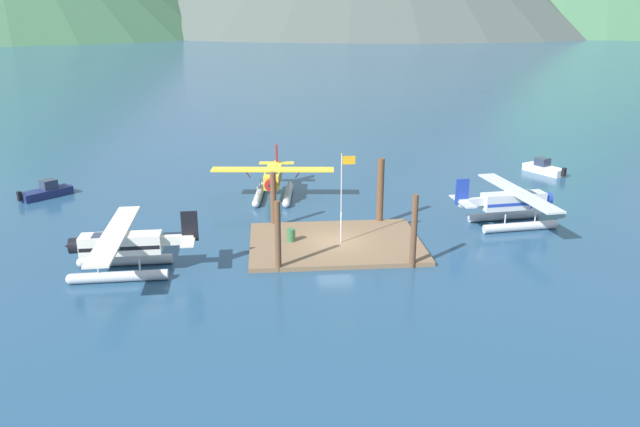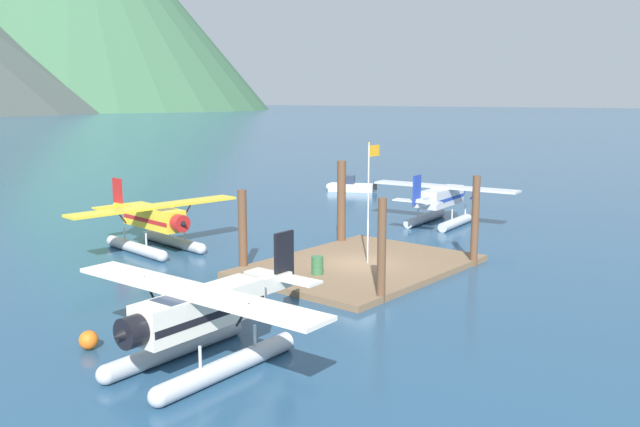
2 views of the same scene
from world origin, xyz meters
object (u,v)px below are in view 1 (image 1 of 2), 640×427
flagpole (343,188)px  fuel_drum (291,235)px  boat_navy_open_west (48,191)px  mooring_buoy (114,244)px  boat_white_open_east (543,168)px  seaplane_silver_stbd_fwd (513,205)px  seaplane_yellow_bow_left (273,180)px  seaplane_cream_port_aft (121,249)px

flagpole → fuel_drum: bearing=171.2°
flagpole → boat_navy_open_west: flagpole is taller
flagpole → mooring_buoy: flagpole is taller
flagpole → mooring_buoy: size_ratio=9.20×
flagpole → boat_white_open_east: flagpole is taller
seaplane_silver_stbd_fwd → seaplane_yellow_bow_left: size_ratio=1.00×
boat_navy_open_west → mooring_buoy: bearing=-56.7°
seaplane_yellow_bow_left → seaplane_cream_port_aft: (-9.45, -15.22, 0.00)m
seaplane_silver_stbd_fwd → boat_navy_open_west: size_ratio=2.59×
mooring_buoy → boat_navy_open_west: bearing=123.3°
mooring_buoy → seaplane_yellow_bow_left: seaplane_yellow_bow_left is taller
flagpole → seaplane_yellow_bow_left: (-4.54, 11.93, -2.58)m
fuel_drum → seaplane_silver_stbd_fwd: (16.75, 2.69, 0.84)m
fuel_drum → seaplane_cream_port_aft: seaplane_cream_port_aft is taller
boat_navy_open_west → flagpole: bearing=-30.1°
fuel_drum → seaplane_cream_port_aft: 11.20m
fuel_drum → mooring_buoy: bearing=178.3°
fuel_drum → mooring_buoy: size_ratio=1.30×
seaplane_silver_stbd_fwd → seaplane_yellow_bow_left: 19.80m
flagpole → seaplane_cream_port_aft: 14.61m
fuel_drum → boat_white_open_east: size_ratio=0.20×
seaplane_cream_port_aft → boat_navy_open_west: size_ratio=2.58×
mooring_buoy → boat_white_open_east: bearing=24.7°
seaplane_yellow_bow_left → flagpole: bearing=-69.1°
mooring_buoy → seaplane_cream_port_aft: (1.54, -4.20, 1.24)m
mooring_buoy → boat_navy_open_west: (-8.60, 13.11, 0.15)m
mooring_buoy → boat_navy_open_west: 15.68m
fuel_drum → seaplane_silver_stbd_fwd: seaplane_silver_stbd_fwd is taller
flagpole → fuel_drum: size_ratio=7.06×
mooring_buoy → boat_white_open_east: 41.91m
boat_navy_open_west → boat_white_open_east: bearing=5.4°
mooring_buoy → boat_navy_open_west: size_ratio=0.17×
flagpole → boat_white_open_east: 29.33m
boat_white_open_east → flagpole: bearing=-140.8°
boat_white_open_east → mooring_buoy: bearing=-155.3°
seaplane_silver_stbd_fwd → seaplane_yellow_bow_left: same height
seaplane_silver_stbd_fwd → boat_navy_open_west: (-37.38, 10.78, -1.09)m
fuel_drum → mooring_buoy: fuel_drum is taller
seaplane_silver_stbd_fwd → boat_navy_open_west: bearing=163.9°
flagpole → seaplane_silver_stbd_fwd: size_ratio=0.59×
seaplane_cream_port_aft → boat_navy_open_west: seaplane_cream_port_aft is taller
seaplane_yellow_bow_left → boat_white_open_east: size_ratio=2.35×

